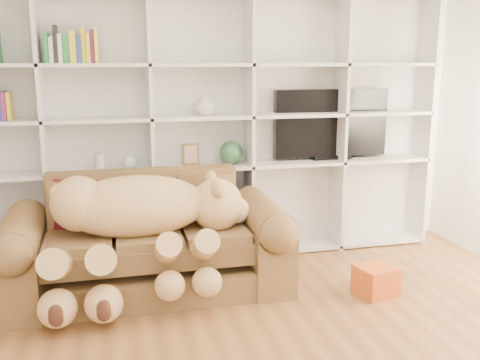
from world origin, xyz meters
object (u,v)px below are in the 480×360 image
object	(u,v)px
tv	(331,125)
gift_box	(376,280)
sofa	(148,248)
teddy_bear	(139,221)

from	to	relation	value
tv	gift_box	bearing A→B (deg)	-94.25
sofa	teddy_bear	world-z (taller)	teddy_bear
gift_box	tv	size ratio (longest dim) A/B	0.25
sofa	gift_box	xyz separation A→B (m)	(1.71, -0.52, -0.23)
sofa	tv	world-z (taller)	tv
tv	teddy_bear	bearing A→B (deg)	-155.44
teddy_bear	tv	distance (m)	2.13
teddy_bear	tv	bearing A→B (deg)	23.01
sofa	gift_box	size ratio (longest dim) A/B	7.65
gift_box	tv	bearing A→B (deg)	85.75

